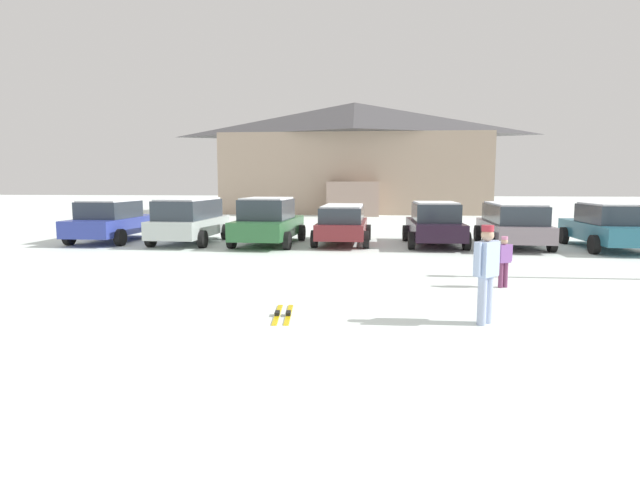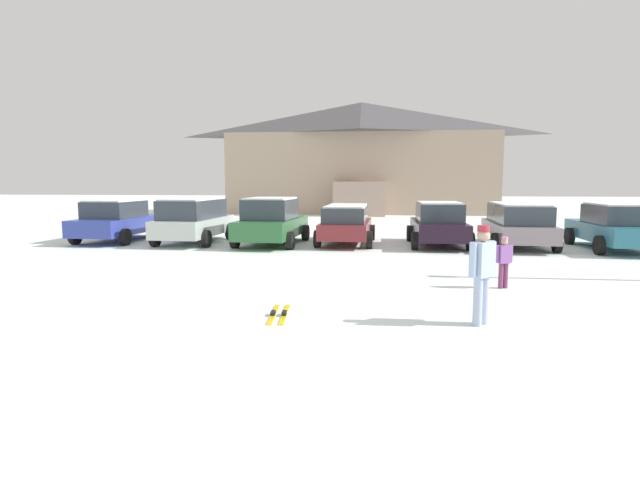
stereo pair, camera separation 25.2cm
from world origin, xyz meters
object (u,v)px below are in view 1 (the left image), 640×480
object	(u,v)px
parked_green_coupe	(268,221)
parked_black_sedan	(434,224)
skier_child_in_purple_jacket	(504,259)
pair_of_skis	(283,314)
parked_silver_wagon	(190,219)
parked_maroon_van	(343,223)
ski_lodge	(354,157)
parked_teal_hatchback	(608,226)
skier_adult_in_blue_parka	(486,269)
parked_blue_hatchback	(112,220)
parked_grey_wagon	(513,223)

from	to	relation	value
parked_green_coupe	parked_black_sedan	bearing A→B (deg)	3.78
skier_child_in_purple_jacket	pair_of_skis	world-z (taller)	skier_child_in_purple_jacket
parked_silver_wagon	parked_maroon_van	size ratio (longest dim) A/B	1.02
ski_lodge	skier_child_in_purple_jacket	bearing A→B (deg)	-80.89
parked_teal_hatchback	skier_adult_in_blue_parka	bearing A→B (deg)	-122.11
parked_blue_hatchback	parked_maroon_van	distance (m)	9.24
parked_maroon_van	pair_of_skis	xyz separation A→B (m)	(-0.41, -10.52, -0.80)
parked_silver_wagon	parked_blue_hatchback	bearing A→B (deg)	176.41
parked_green_coupe	parked_grey_wagon	size ratio (longest dim) A/B	0.94
parked_green_coupe	skier_child_in_purple_jacket	distance (m)	9.89
parked_silver_wagon	parked_teal_hatchback	world-z (taller)	parked_silver_wagon
parked_teal_hatchback	skier_adult_in_blue_parka	size ratio (longest dim) A/B	2.77
parked_maroon_van	pair_of_skis	size ratio (longest dim) A/B	3.13
parked_blue_hatchback	parked_teal_hatchback	world-z (taller)	parked_blue_hatchback
parked_silver_wagon	parked_grey_wagon	distance (m)	12.24
parked_green_coupe	skier_adult_in_blue_parka	world-z (taller)	parked_green_coupe
ski_lodge	skier_child_in_purple_jacket	size ratio (longest dim) A/B	17.70
parked_maroon_van	parked_black_sedan	world-z (taller)	parked_black_sedan
parked_grey_wagon	skier_adult_in_blue_parka	bearing A→B (deg)	-106.98
parked_grey_wagon	skier_adult_in_blue_parka	size ratio (longest dim) A/B	2.87
parked_green_coupe	parked_teal_hatchback	distance (m)	12.21
parked_teal_hatchback	ski_lodge	bearing A→B (deg)	115.00
skier_adult_in_blue_parka	pair_of_skis	size ratio (longest dim) A/B	1.22
parked_green_coupe	parked_maroon_van	bearing A→B (deg)	11.46
parked_teal_hatchback	parked_silver_wagon	bearing A→B (deg)	179.55
parked_black_sedan	pair_of_skis	distance (m)	11.09
pair_of_skis	parked_grey_wagon	bearing A→B (deg)	57.29
parked_blue_hatchback	parked_black_sedan	distance (m)	12.68
parked_grey_wagon	parked_blue_hatchback	bearing A→B (deg)	-179.41
ski_lodge	parked_maroon_van	world-z (taller)	ski_lodge
parked_maroon_van	parked_grey_wagon	xyz separation A→B (m)	(6.29, -0.08, 0.05)
parked_maroon_van	ski_lodge	bearing A→B (deg)	91.14
parked_silver_wagon	pair_of_skis	world-z (taller)	parked_silver_wagon
parked_green_coupe	pair_of_skis	xyz separation A→B (m)	(2.39, -9.96, -0.87)
parked_blue_hatchback	parked_grey_wagon	xyz separation A→B (m)	(15.53, 0.16, 0.03)
parked_green_coupe	parked_teal_hatchback	world-z (taller)	parked_green_coupe
parked_silver_wagon	parked_teal_hatchback	distance (m)	15.35
parked_green_coupe	skier_adult_in_blue_parka	distance (m)	11.70
parked_blue_hatchback	parked_silver_wagon	distance (m)	3.30
ski_lodge	parked_green_coupe	xyz separation A→B (m)	(-2.39, -21.05, -3.42)
ski_lodge	pair_of_skis	size ratio (longest dim) A/B	15.02
parked_silver_wagon	parked_black_sedan	world-z (taller)	parked_silver_wagon
parked_teal_hatchback	parked_blue_hatchback	bearing A→B (deg)	178.99
pair_of_skis	parked_maroon_van	bearing A→B (deg)	87.74
parked_blue_hatchback	skier_adult_in_blue_parka	xyz separation A→B (m)	(12.28, -10.46, 0.10)
parked_silver_wagon	parked_green_coupe	size ratio (longest dim) A/B	0.97
ski_lodge	parked_silver_wagon	distance (m)	21.91
parked_blue_hatchback	parked_green_coupe	world-z (taller)	parked_green_coupe
parked_maroon_van	parked_black_sedan	xyz separation A→B (m)	(3.45, -0.16, 0.00)
parked_black_sedan	pair_of_skis	xyz separation A→B (m)	(-3.86, -10.37, -0.80)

